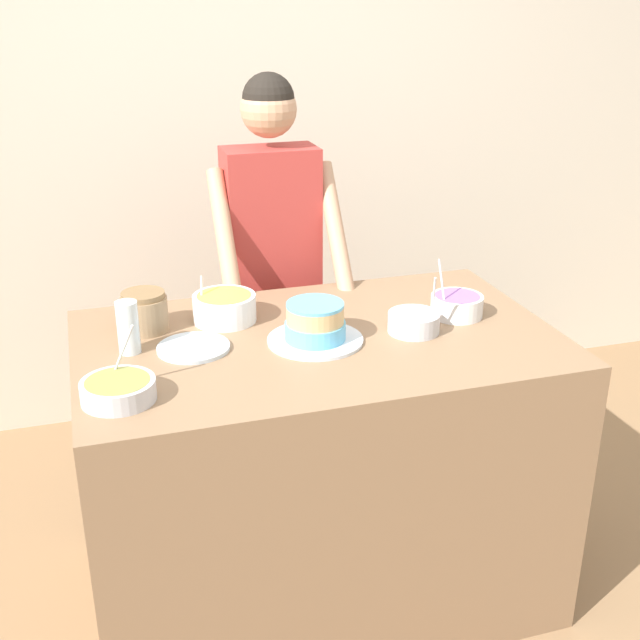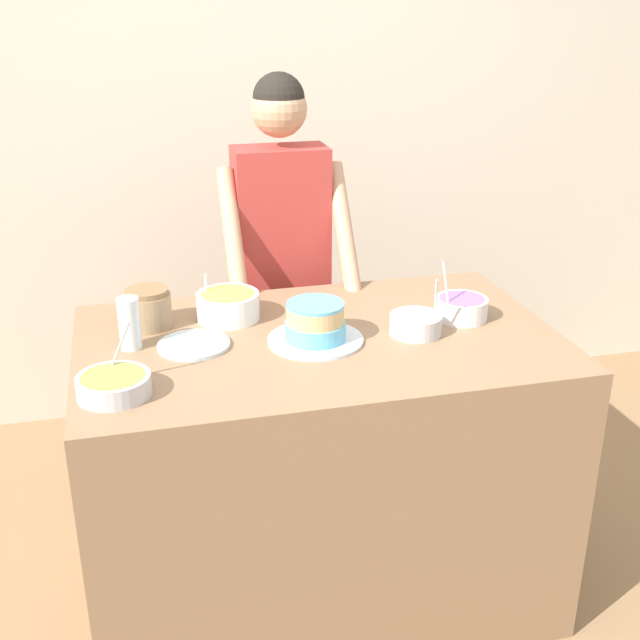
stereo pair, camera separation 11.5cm
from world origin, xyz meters
The scene contains 11 objects.
wall_back centered at (0.00, 1.89, 1.30)m, with size 10.00×0.05×2.60m.
counter centered at (0.00, 0.44, 0.47)m, with size 1.45×0.89×0.94m.
person_baker centered at (0.02, 1.09, 1.02)m, with size 0.46×0.45×1.65m.
cake centered at (-0.02, 0.41, 0.99)m, with size 0.29×0.29×0.12m.
frosting_bowl_purple centered at (0.48, 0.48, 0.98)m, with size 0.17×0.17×0.19m.
frosting_bowl_olive centered at (-0.61, 0.21, 0.97)m, with size 0.19×0.19×0.18m.
frosting_bowl_yellow centered at (-0.25, 0.65, 0.98)m, with size 0.20×0.20×0.14m.
frosting_bowl_white centered at (0.29, 0.40, 0.97)m, with size 0.16×0.16×0.19m.
drinking_glass centered at (-0.56, 0.50, 1.02)m, with size 0.06×0.06×0.16m.
ceramic_plate centered at (-0.38, 0.46, 0.94)m, with size 0.21×0.21×0.01m.
stoneware_jar centered at (-0.50, 0.65, 1.00)m, with size 0.14×0.14×0.13m.
Camera 2 is at (-0.54, -1.72, 1.92)m, focal length 45.00 mm.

